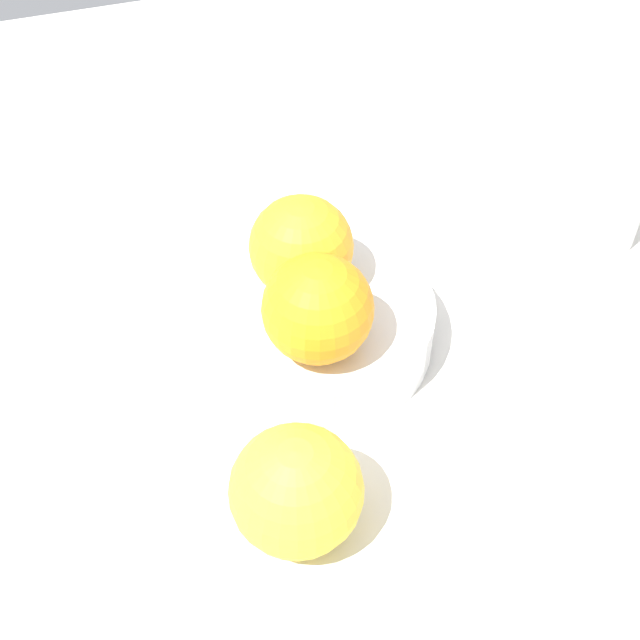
{
  "coord_description": "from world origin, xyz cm",
  "views": [
    {
      "loc": [
        -42.76,
        13.37,
        50.87
      ],
      "look_at": [
        0.0,
        0.0,
        2.49
      ],
      "focal_mm": 51.28,
      "sensor_mm": 36.0,
      "label": 1
    }
  ],
  "objects_px": {
    "orange_in_bowl_0": "(301,247)",
    "orange_loose_0": "(296,491)",
    "orange_in_bowl_1": "(318,309)",
    "ceramic_cup": "(599,199)",
    "fruit_bowl": "(320,325)"
  },
  "relations": [
    {
      "from": "orange_in_bowl_0",
      "to": "ceramic_cup",
      "type": "height_order",
      "value": "orange_in_bowl_0"
    },
    {
      "from": "fruit_bowl",
      "to": "ceramic_cup",
      "type": "relative_size",
      "value": 2.26
    },
    {
      "from": "ceramic_cup",
      "to": "orange_in_bowl_1",
      "type": "bearing_deg",
      "value": 108.25
    },
    {
      "from": "orange_in_bowl_0",
      "to": "orange_in_bowl_1",
      "type": "xyz_separation_m",
      "value": [
        -0.06,
        0.01,
        0.0
      ]
    },
    {
      "from": "orange_loose_0",
      "to": "orange_in_bowl_0",
      "type": "bearing_deg",
      "value": -17.7
    },
    {
      "from": "orange_loose_0",
      "to": "orange_in_bowl_1",
      "type": "bearing_deg",
      "value": -23.72
    },
    {
      "from": "orange_in_bowl_1",
      "to": "orange_in_bowl_0",
      "type": "bearing_deg",
      "value": -6.36
    },
    {
      "from": "orange_in_bowl_0",
      "to": "orange_loose_0",
      "type": "distance_m",
      "value": 0.18
    },
    {
      "from": "orange_in_bowl_0",
      "to": "orange_in_bowl_1",
      "type": "height_order",
      "value": "same"
    },
    {
      "from": "orange_in_bowl_0",
      "to": "orange_in_bowl_1",
      "type": "relative_size",
      "value": 0.99
    },
    {
      "from": "fruit_bowl",
      "to": "orange_loose_0",
      "type": "relative_size",
      "value": 2.02
    },
    {
      "from": "orange_in_bowl_0",
      "to": "orange_loose_0",
      "type": "relative_size",
      "value": 0.9
    },
    {
      "from": "orange_in_bowl_0",
      "to": "orange_loose_0",
      "type": "bearing_deg",
      "value": 162.3
    },
    {
      "from": "orange_in_bowl_1",
      "to": "orange_loose_0",
      "type": "distance_m",
      "value": 0.12
    },
    {
      "from": "orange_in_bowl_1",
      "to": "orange_loose_0",
      "type": "xyz_separation_m",
      "value": [
        -0.1,
        0.05,
        -0.04
      ]
    }
  ]
}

